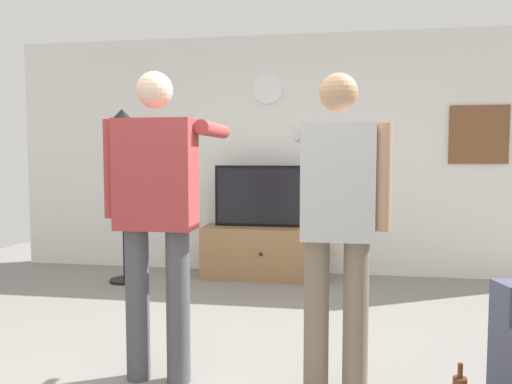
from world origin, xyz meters
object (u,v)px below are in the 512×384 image
object	(u,v)px
tv_stand	(264,252)
framed_picture	(479,135)
floor_lamp	(123,159)
person_standing_nearer_couch	(337,216)
person_standing_nearer_lamp	(157,205)
wall_clock	(268,89)
television	(265,196)

from	to	relation	value
tv_stand	framed_picture	bearing A→B (deg)	7.39
floor_lamp	person_standing_nearer_couch	bearing A→B (deg)	-44.35
framed_picture	person_standing_nearer_couch	distance (m)	3.29
tv_stand	person_standing_nearer_lamp	world-z (taller)	person_standing_nearer_lamp
tv_stand	person_standing_nearer_couch	xyz separation A→B (m)	(0.78, -2.58, 0.73)
framed_picture	tv_stand	bearing A→B (deg)	-172.61
tv_stand	person_standing_nearer_lamp	bearing A→B (deg)	-95.94
wall_clock	framed_picture	world-z (taller)	wall_clock
wall_clock	person_standing_nearer_couch	size ratio (longest dim) A/B	0.19
tv_stand	television	xyz separation A→B (m)	(-0.00, 0.05, 0.62)
wall_clock	floor_lamp	distance (m)	1.78
wall_clock	person_standing_nearer_couch	distance (m)	3.16
television	person_standing_nearer_lamp	bearing A→B (deg)	-95.84
tv_stand	television	distance (m)	0.62
television	wall_clock	distance (m)	1.22
television	framed_picture	bearing A→B (deg)	6.24
tv_stand	person_standing_nearer_couch	distance (m)	2.79
tv_stand	floor_lamp	xyz separation A→B (m)	(-1.44, -0.41, 1.03)
framed_picture	television	bearing A→B (deg)	-173.76
person_standing_nearer_couch	person_standing_nearer_lamp	bearing A→B (deg)	179.22
wall_clock	person_standing_nearer_couch	xyz separation A→B (m)	(0.78, -2.87, -1.08)
person_standing_nearer_couch	wall_clock	bearing A→B (deg)	105.17
framed_picture	person_standing_nearer_couch	world-z (taller)	framed_picture
television	framed_picture	size ratio (longest dim) A/B	1.77
tv_stand	television	size ratio (longest dim) A/B	1.22
wall_clock	person_standing_nearer_lamp	bearing A→B (deg)	-95.34
floor_lamp	television	bearing A→B (deg)	17.74
framed_picture	floor_lamp	world-z (taller)	framed_picture
floor_lamp	person_standing_nearer_couch	size ratio (longest dim) A/B	1.02
person_standing_nearer_lamp	person_standing_nearer_couch	size ratio (longest dim) A/B	1.02
person_standing_nearer_lamp	floor_lamp	bearing A→B (deg)	118.55
person_standing_nearer_lamp	television	bearing A→B (deg)	84.16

